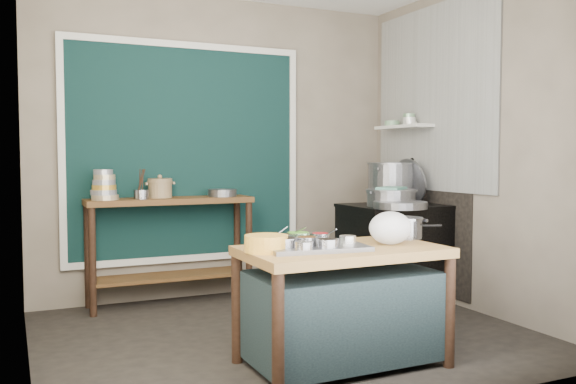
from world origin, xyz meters
name	(u,v)px	position (x,y,z in m)	size (l,w,h in m)	color
floor	(286,336)	(0.00, 0.00, -0.01)	(3.50, 3.00, 0.02)	black
back_wall	(221,147)	(0.00, 1.51, 1.40)	(3.50, 0.02, 2.80)	#7A6E5E
left_wall	(22,143)	(-1.76, 0.00, 1.40)	(0.02, 3.00, 2.80)	#7A6E5E
right_wall	(475,146)	(1.76, 0.00, 1.40)	(0.02, 3.00, 2.80)	#7A6E5E
curtain_panel	(186,153)	(-0.35, 1.47, 1.35)	(2.10, 0.02, 1.90)	black
curtain_frame	(186,153)	(-0.35, 1.46, 1.35)	(2.22, 0.03, 2.02)	beige
tile_panel	(433,98)	(1.74, 0.55, 1.85)	(0.02, 1.70, 1.70)	#B2B2AA
soot_patch	(425,221)	(1.74, 0.65, 0.70)	(0.01, 1.30, 1.30)	black
wall_shelf	(404,127)	(1.63, 0.85, 1.60)	(0.22, 0.70, 0.03)	beige
prep_table	(342,306)	(0.05, -0.74, 0.38)	(1.25, 0.72, 0.75)	olive
back_counter	(170,251)	(-0.55, 1.28, 0.47)	(1.45, 0.40, 0.95)	#503216
stove_block	(396,254)	(1.35, 0.55, 0.42)	(0.90, 0.68, 0.85)	black
stove_top	(397,206)	(1.35, 0.55, 0.86)	(0.92, 0.69, 0.03)	black
condiment_tray	(314,247)	(-0.15, -0.73, 0.76)	(0.61, 0.44, 0.03)	gray
condiment_bowls	(305,240)	(-0.20, -0.72, 0.80)	(0.54, 0.41, 0.06)	gray
yellow_basin	(266,243)	(-0.46, -0.72, 0.80)	(0.26, 0.26, 0.10)	gold
saucepan	(404,228)	(0.65, -0.56, 0.82)	(0.26, 0.26, 0.14)	gray
plastic_bag_a	(390,228)	(0.39, -0.77, 0.86)	(0.28, 0.24, 0.21)	white
plastic_bag_b	(393,229)	(0.51, -0.62, 0.83)	(0.21, 0.18, 0.16)	white
bowl_stack	(104,187)	(-1.11, 1.25, 1.06)	(0.23, 0.23, 0.26)	tan
utensil_cup	(141,194)	(-0.81, 1.22, 0.99)	(0.13, 0.13, 0.08)	gray
ceramic_crock	(160,189)	(-0.63, 1.31, 1.03)	(0.22, 0.22, 0.15)	olive
wide_bowl	(222,193)	(-0.07, 1.27, 0.98)	(0.26, 0.26, 0.07)	gray
stock_pot	(392,183)	(1.44, 0.77, 1.07)	(0.48, 0.48, 0.38)	gray
pot_lid	(410,181)	(1.56, 0.64, 1.09)	(0.42, 0.42, 0.02)	gray
steamer	(391,198)	(1.20, 0.41, 0.95)	(0.46, 0.46, 0.15)	gray
green_cloth	(392,188)	(1.20, 0.41, 1.04)	(0.26, 0.20, 0.02)	#55948A
shallow_pan	(400,205)	(1.13, 0.19, 0.91)	(0.45, 0.45, 0.06)	gray
shelf_bowl_stack	(410,120)	(1.63, 0.76, 1.66)	(0.13, 0.13, 0.10)	silver
shelf_bowl_green	(392,124)	(1.63, 1.05, 1.64)	(0.15, 0.15, 0.05)	gray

